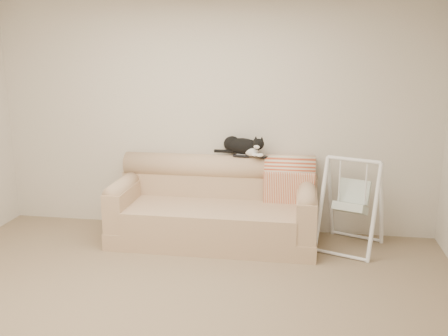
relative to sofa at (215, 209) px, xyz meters
name	(u,v)px	position (x,y,z in m)	size (l,w,h in m)	color
ground_plane	(170,312)	(-0.08, -1.62, -0.35)	(5.00, 5.00, 0.00)	brown
room_shell	(164,124)	(-0.08, -1.62, 1.18)	(5.04, 4.04, 2.60)	beige
sofa	(215,209)	(0.00, 0.00, 0.00)	(2.20, 0.93, 0.90)	tan
remote_a	(241,155)	(0.26, 0.21, 0.56)	(0.18, 0.07, 0.03)	black
remote_b	(260,156)	(0.47, 0.22, 0.56)	(0.17, 0.12, 0.02)	black
tuxedo_cat	(243,146)	(0.27, 0.26, 0.66)	(0.59, 0.37, 0.23)	black
throw_blanket	(290,173)	(0.80, 0.23, 0.37)	(0.55, 0.38, 0.58)	#C0401F
baby_swing	(351,203)	(1.45, -0.01, 0.14)	(0.78, 0.80, 0.98)	white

